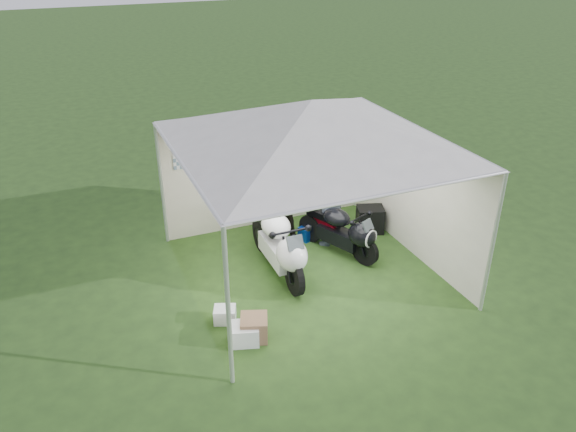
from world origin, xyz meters
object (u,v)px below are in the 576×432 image
at_px(person_dark_jacket, 273,194).
at_px(crate_0, 244,334).
at_px(crate_1, 254,328).
at_px(canopy_tent, 310,127).
at_px(equipment_box, 370,219).
at_px(motorcycle_black, 342,230).
at_px(person_blue_jacket, 330,195).
at_px(crate_2, 225,315).
at_px(motorcycle_white, 280,243).
at_px(paddock_stand, 308,232).

bearing_deg(person_dark_jacket, crate_0, 53.92).
bearing_deg(crate_1, canopy_tent, 42.22).
distance_m(canopy_tent, equipment_box, 3.00).
distance_m(canopy_tent, person_dark_jacket, 2.02).
bearing_deg(motorcycle_black, person_blue_jacket, 67.92).
relative_size(person_blue_jacket, crate_2, 6.00).
bearing_deg(person_blue_jacket, canopy_tent, -4.69).
distance_m(motorcycle_white, paddock_stand, 1.39).
height_order(motorcycle_white, crate_2, motorcycle_white).
relative_size(paddock_stand, crate_2, 1.10).
distance_m(canopy_tent, person_blue_jacket, 1.96).
height_order(paddock_stand, person_dark_jacket, person_dark_jacket).
relative_size(person_dark_jacket, crate_2, 6.03).
bearing_deg(equipment_box, person_dark_jacket, 169.06).
bearing_deg(crate_2, crate_0, -79.30).
bearing_deg(person_dark_jacket, crate_1, 56.60).
relative_size(motorcycle_black, equipment_box, 3.33).
relative_size(motorcycle_white, crate_1, 5.63).
xyz_separation_m(crate_0, crate_1, (0.17, 0.04, 0.03)).
bearing_deg(person_dark_jacket, person_blue_jacket, 150.25).
xyz_separation_m(canopy_tent, crate_1, (-1.44, -1.30, -2.40)).
height_order(motorcycle_white, crate_1, motorcycle_white).
xyz_separation_m(person_dark_jacket, crate_1, (-1.29, -2.51, -0.79)).
relative_size(motorcycle_white, crate_2, 6.71).
bearing_deg(person_blue_jacket, motorcycle_black, 41.45).
relative_size(canopy_tent, paddock_stand, 16.06).
height_order(canopy_tent, paddock_stand, canopy_tent).
bearing_deg(crate_0, crate_1, 12.31).
height_order(motorcycle_black, person_dark_jacket, person_dark_jacket).
xyz_separation_m(person_blue_jacket, crate_2, (-2.50, -1.58, -0.84)).
bearing_deg(motorcycle_black, crate_2, 179.56).
xyz_separation_m(canopy_tent, crate_2, (-1.72, -0.79, -2.46)).
distance_m(equipment_box, crate_2, 3.79).
relative_size(person_blue_jacket, equipment_box, 3.85).
bearing_deg(crate_2, motorcycle_white, 35.96).
relative_size(motorcycle_white, person_dark_jacket, 1.11).
height_order(motorcycle_white, crate_0, motorcycle_white).
height_order(paddock_stand, equipment_box, equipment_box).
relative_size(equipment_box, crate_1, 1.31).
bearing_deg(equipment_box, paddock_stand, 171.54).
relative_size(canopy_tent, equipment_box, 11.37).
distance_m(person_dark_jacket, equipment_box, 2.02).
bearing_deg(person_blue_jacket, crate_2, -17.81).
bearing_deg(motorcycle_white, motorcycle_black, 8.19).
bearing_deg(equipment_box, crate_2, -154.51).
distance_m(canopy_tent, crate_2, 3.10).
distance_m(person_dark_jacket, crate_2, 2.67).
xyz_separation_m(person_blue_jacket, crate_1, (-2.22, -2.10, -0.79)).
relative_size(canopy_tent, motorcycle_white, 2.64).
relative_size(crate_0, crate_1, 1.12).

